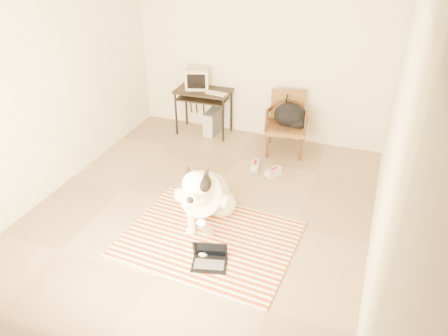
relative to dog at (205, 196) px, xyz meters
The scene contains 16 objects.
floor 0.51m from the dog, 115.55° to the left, with size 4.50×4.50×0.00m, color #8E7357.
wall_back 2.73m from the dog, 93.19° to the left, with size 4.50×4.50×0.00m, color beige.
wall_front 2.18m from the dog, 94.16° to the right, with size 4.50×4.50×0.00m, color beige.
wall_left 2.37m from the dog, behind, with size 4.50×4.50×0.00m, color beige.
wall_right 2.12m from the dog, ahead, with size 4.50×4.50×0.00m, color beige.
rug 0.49m from the dog, 60.70° to the right, with size 1.96×1.54×0.02m.
dog is the anchor object (origin of this frame).
laptop 0.77m from the dog, 63.99° to the right, with size 0.42×0.35×0.25m.
computer_desk 2.47m from the dog, 113.29° to the left, with size 0.90×0.52×0.74m.
crt_monitor 2.64m from the dog, 115.18° to the left, with size 0.45×0.44×0.33m.
desk_keyboard 2.33m from the dog, 108.18° to the left, with size 0.34×0.12×0.02m, color #C3B399.
pc_tower 2.43m from the dog, 109.78° to the left, with size 0.20×0.43×0.40m.
rattan_chair 2.19m from the dog, 78.74° to the left, with size 0.69×0.67×0.90m.
backpack 2.19m from the dog, 76.72° to the left, with size 0.51×0.40×0.36m.
sneaker_left 1.47m from the dog, 82.91° to the left, with size 0.16×0.30×0.10m.
sneaker_right 1.46m from the dog, 71.02° to the left, with size 0.22×0.29×0.09m.
Camera 1 is at (1.80, -4.10, 3.22)m, focal length 35.00 mm.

